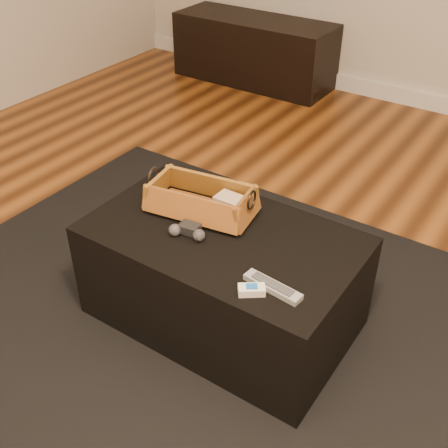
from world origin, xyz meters
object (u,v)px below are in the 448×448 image
Objects in this scene: media_cabinet at (254,51)px; ottoman at (223,277)px; cream_gadget at (252,290)px; wicker_basket at (201,201)px; game_controller at (188,231)px; silver_remote at (273,287)px; tv_remote at (195,207)px.

ottoman is (1.31, -2.36, -0.02)m from media_cabinet.
wicker_basket is at bearing 144.57° from cream_gadget.
ottoman is 10.59× the size of cream_gadget.
game_controller is 0.41m from silver_remote.
wicker_basket is 3.01× the size of game_controller.
silver_remote is at bearing -28.21° from ottoman.
ottoman is 2.26× the size of wicker_basket.
tv_remote is 0.49× the size of wicker_basket.
wicker_basket reaches higher than media_cabinet.
game_controller reaches higher than cream_gadget.
silver_remote is at bearing -39.93° from tv_remote.
silver_remote reaches higher than ottoman.
media_cabinet is at bearing 121.33° from cream_gadget.
media_cabinet is at bearing 122.62° from silver_remote.
ottoman is 0.41m from silver_remote.
wicker_basket is 0.50m from cream_gadget.
tv_remote reaches higher than ottoman.
tv_remote reaches higher than cream_gadget.
media_cabinet is 3.00m from silver_remote.
wicker_basket is at bearing -63.07° from media_cabinet.
cream_gadget reaches higher than ottoman.
tv_remote is 0.52m from silver_remote.
wicker_basket reaches higher than cream_gadget.
ottoman is at bearing -25.92° from wicker_basket.
game_controller is (0.05, -0.16, -0.03)m from wicker_basket.
ottoman is at bearing 140.01° from cream_gadget.
tv_remote is (-0.16, 0.05, 0.24)m from ottoman.
silver_remote is (1.61, -2.52, 0.20)m from media_cabinet.
cream_gadget is (1.57, -2.58, 0.20)m from media_cabinet.
tv_remote is at bearing -133.91° from wicker_basket.
tv_remote is 1.05× the size of silver_remote.
cream_gadget is at bearing -20.56° from game_controller.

